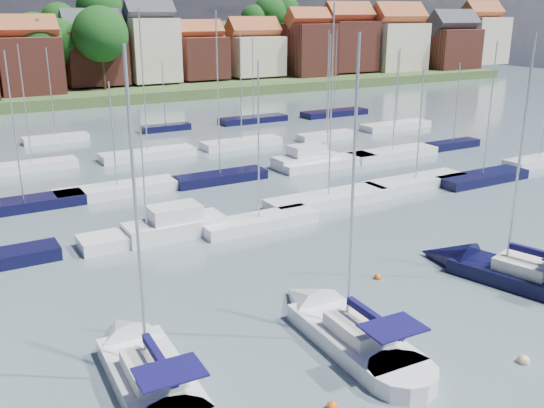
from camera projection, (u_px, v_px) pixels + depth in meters
ground at (153, 166)px, 61.59m from camera, size 260.00×260.00×0.00m
sailboat_left at (142, 365)px, 26.41m from camera, size 3.40×11.29×15.21m
sailboat_centre at (337, 326)px, 29.66m from camera, size 3.44×11.53×15.53m
sailboat_navy at (492, 270)px, 36.01m from camera, size 5.82×11.38×15.27m
buoy_d at (523, 363)px, 27.21m from camera, size 0.55×0.55×0.55m
buoy_e at (378, 279)px, 35.73m from camera, size 0.45×0.45×0.45m
marina_field at (188, 170)px, 58.35m from camera, size 79.62×41.41×15.93m
far_shore_town at (25, 59)px, 137.78m from camera, size 212.46×90.00×22.27m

